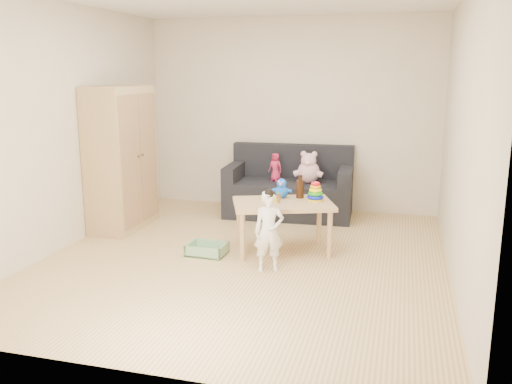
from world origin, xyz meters
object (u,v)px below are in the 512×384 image
(sofa, at_px, (289,198))
(play_table, at_px, (283,227))
(toddler, at_px, (269,232))
(wardrobe, at_px, (121,159))

(sofa, distance_m, play_table, 1.48)
(sofa, bearing_deg, play_table, -83.67)
(sofa, relative_size, toddler, 2.15)
(wardrobe, relative_size, sofa, 1.05)
(sofa, xyz_separation_m, play_table, (0.24, -1.46, 0.04))
(wardrobe, bearing_deg, toddler, -24.90)
(sofa, height_order, play_table, play_table)
(wardrobe, bearing_deg, play_table, -9.94)
(toddler, bearing_deg, play_table, 68.77)
(wardrobe, xyz_separation_m, toddler, (2.07, -0.96, -0.48))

